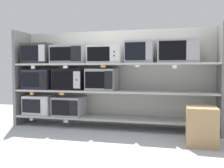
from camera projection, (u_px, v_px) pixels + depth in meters
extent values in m
cube|color=#B2B7BC|center=(92.00, 146.00, 3.11)|extent=(7.13, 6.00, 0.02)
cube|color=beige|center=(116.00, 78.00, 4.29)|extent=(3.33, 0.04, 1.56)
cube|color=slate|center=(22.00, 78.00, 4.43)|extent=(0.05, 0.49, 1.56)
cube|color=slate|center=(221.00, 79.00, 3.65)|extent=(0.05, 0.49, 1.56)
cube|color=beige|center=(112.00, 118.00, 4.07)|extent=(3.13, 0.49, 0.03)
cube|color=silver|center=(40.00, 105.00, 4.37)|extent=(0.48, 0.35, 0.31)
cube|color=black|center=(31.00, 106.00, 4.21)|extent=(0.34, 0.01, 0.22)
cube|color=silver|center=(44.00, 107.00, 4.15)|extent=(0.11, 0.01, 0.25)
cube|color=#BAB1BD|center=(70.00, 106.00, 4.24)|extent=(0.47, 0.41, 0.30)
cube|color=black|center=(60.00, 108.00, 4.05)|extent=(0.30, 0.01, 0.24)
cube|color=black|center=(73.00, 108.00, 4.00)|extent=(0.14, 0.01, 0.24)
cylinder|color=#262628|center=(73.00, 108.00, 3.99)|extent=(0.02, 0.01, 0.02)
cube|color=beige|center=(31.00, 120.00, 4.15)|extent=(0.06, 0.00, 0.04)
cube|color=beige|center=(66.00, 121.00, 4.00)|extent=(0.07, 0.00, 0.04)
cube|color=beige|center=(112.00, 91.00, 4.05)|extent=(3.13, 0.49, 0.03)
cube|color=#2E2937|center=(39.00, 79.00, 4.35)|extent=(0.48, 0.37, 0.32)
cube|color=black|center=(30.00, 80.00, 4.18)|extent=(0.32, 0.01, 0.24)
cube|color=black|center=(43.00, 80.00, 4.12)|extent=(0.13, 0.01, 0.26)
cylinder|color=#262628|center=(42.00, 82.00, 4.12)|extent=(0.02, 0.01, 0.02)
cylinder|color=#262628|center=(42.00, 78.00, 4.11)|extent=(0.02, 0.01, 0.02)
cube|color=black|center=(70.00, 79.00, 4.21)|extent=(0.50, 0.35, 0.33)
cube|color=black|center=(63.00, 80.00, 4.05)|extent=(0.36, 0.01, 0.26)
cube|color=silver|center=(77.00, 80.00, 3.99)|extent=(0.11, 0.01, 0.27)
cylinder|color=#262628|center=(76.00, 80.00, 3.98)|extent=(0.02, 0.01, 0.02)
cube|color=#A4A5A2|center=(102.00, 80.00, 4.08)|extent=(0.46, 0.42, 0.34)
cube|color=black|center=(95.00, 80.00, 3.88)|extent=(0.30, 0.01, 0.25)
cube|color=black|center=(108.00, 80.00, 3.83)|extent=(0.12, 0.01, 0.27)
cylinder|color=#262628|center=(108.00, 80.00, 3.82)|extent=(0.02, 0.01, 0.02)
cube|color=orange|center=(32.00, 94.00, 4.12)|extent=(0.06, 0.00, 0.04)
cube|color=orange|center=(62.00, 94.00, 3.99)|extent=(0.08, 0.00, 0.03)
cube|color=beige|center=(112.00, 64.00, 4.03)|extent=(3.13, 0.49, 0.03)
cube|color=#30312F|center=(39.00, 54.00, 4.33)|extent=(0.46, 0.38, 0.33)
cube|color=black|center=(29.00, 53.00, 4.15)|extent=(0.32, 0.01, 0.24)
cube|color=silver|center=(41.00, 53.00, 4.10)|extent=(0.11, 0.01, 0.27)
cube|color=#9CA5A5|center=(70.00, 55.00, 4.19)|extent=(0.55, 0.40, 0.29)
cube|color=black|center=(60.00, 54.00, 4.01)|extent=(0.35, 0.01, 0.21)
cube|color=black|center=(76.00, 54.00, 3.95)|extent=(0.17, 0.01, 0.23)
cylinder|color=#262628|center=(76.00, 56.00, 3.94)|extent=(0.02, 0.01, 0.02)
cylinder|color=#262628|center=(75.00, 51.00, 3.94)|extent=(0.02, 0.01, 0.02)
cube|color=silver|center=(106.00, 55.00, 4.04)|extent=(0.53, 0.36, 0.27)
cube|color=black|center=(98.00, 54.00, 3.88)|extent=(0.36, 0.01, 0.21)
cube|color=silver|center=(114.00, 54.00, 3.82)|extent=(0.14, 0.01, 0.22)
cylinder|color=#262628|center=(114.00, 56.00, 3.81)|extent=(0.02, 0.01, 0.02)
cylinder|color=#262628|center=(114.00, 52.00, 3.81)|extent=(0.02, 0.01, 0.02)
cube|color=#A1A3A8|center=(140.00, 52.00, 3.91)|extent=(0.42, 0.39, 0.33)
cube|color=black|center=(135.00, 51.00, 3.72)|extent=(0.30, 0.01, 0.26)
cube|color=#A1A3A8|center=(149.00, 51.00, 3.67)|extent=(0.09, 0.01, 0.27)
cube|color=#A29FA2|center=(178.00, 51.00, 3.77)|extent=(0.58, 0.42, 0.33)
cube|color=black|center=(172.00, 50.00, 3.58)|extent=(0.37, 0.01, 0.27)
cube|color=#A29FA2|center=(193.00, 50.00, 3.52)|extent=(0.17, 0.01, 0.27)
cube|color=beige|center=(33.00, 67.00, 4.09)|extent=(0.07, 0.00, 0.05)
cube|color=white|center=(65.00, 67.00, 3.96)|extent=(0.07, 0.00, 0.04)
cube|color=orange|center=(103.00, 66.00, 3.81)|extent=(0.08, 0.00, 0.03)
cube|color=white|center=(137.00, 66.00, 3.68)|extent=(0.07, 0.00, 0.03)
cube|color=white|center=(175.00, 67.00, 3.55)|extent=(0.06, 0.00, 0.05)
cube|color=tan|center=(202.00, 126.00, 3.10)|extent=(0.36, 0.36, 0.47)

